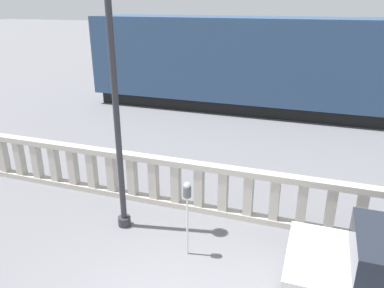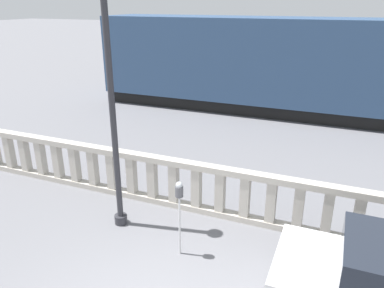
{
  "view_description": "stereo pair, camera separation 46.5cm",
  "coord_description": "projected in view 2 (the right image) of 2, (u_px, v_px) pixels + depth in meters",
  "views": [
    {
      "loc": [
        1.79,
        -3.82,
        4.57
      ],
      "look_at": [
        -1.09,
        4.4,
        1.23
      ],
      "focal_mm": 35.0,
      "sensor_mm": 36.0,
      "label": 1
    },
    {
      "loc": [
        2.23,
        -3.65,
        4.57
      ],
      "look_at": [
        -1.09,
        4.4,
        1.23
      ],
      "focal_mm": 35.0,
      "sensor_mm": 36.0,
      "label": 2
    }
  ],
  "objects": [
    {
      "name": "balustrade",
      "position": [
        220.0,
        192.0,
        8.3
      ],
      "size": [
        15.5,
        0.24,
        1.2
      ],
      "color": "#BCB5A8",
      "rests_on": "ground"
    },
    {
      "name": "lamppost",
      "position": [
        111.0,
        92.0,
        7.18
      ],
      "size": [
        0.33,
        0.33,
        5.19
      ],
      "color": "#2D2D33",
      "rests_on": "ground"
    },
    {
      "name": "parking_meter",
      "position": [
        179.0,
        198.0,
        6.81
      ],
      "size": [
        0.15,
        0.15,
        1.54
      ],
      "color": "silver",
      "rests_on": "ground"
    }
  ]
}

